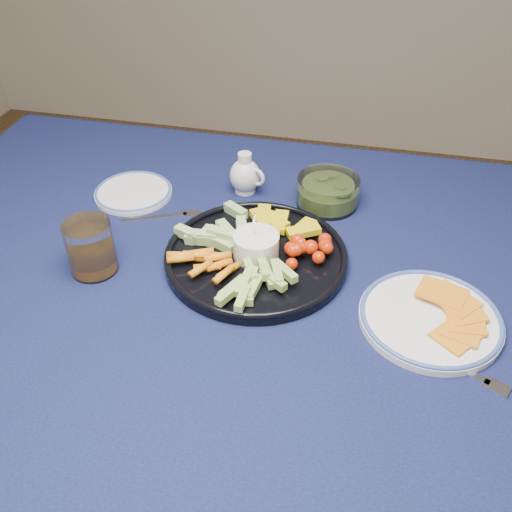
% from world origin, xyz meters
% --- Properties ---
extents(dining_table, '(1.67, 1.07, 0.75)m').
position_xyz_m(dining_table, '(0.00, 0.00, 0.66)').
color(dining_table, '#4F2A1A').
rests_on(dining_table, ground).
extents(crudite_platter, '(0.35, 0.35, 0.11)m').
position_xyz_m(crudite_platter, '(-0.06, 0.04, 0.77)').
color(crudite_platter, black).
rests_on(crudite_platter, dining_table).
extents(creamer_pitcher, '(0.08, 0.07, 0.09)m').
position_xyz_m(creamer_pitcher, '(-0.14, 0.28, 0.79)').
color(creamer_pitcher, silver).
rests_on(creamer_pitcher, dining_table).
extents(pickle_bowl, '(0.13, 0.13, 0.06)m').
position_xyz_m(pickle_bowl, '(0.05, 0.26, 0.77)').
color(pickle_bowl, white).
rests_on(pickle_bowl, dining_table).
extents(cheese_plate, '(0.24, 0.24, 0.03)m').
position_xyz_m(cheese_plate, '(0.26, -0.06, 0.76)').
color(cheese_plate, white).
rests_on(cheese_plate, dining_table).
extents(juice_tumbler, '(0.09, 0.09, 0.10)m').
position_xyz_m(juice_tumbler, '(-0.35, -0.05, 0.79)').
color(juice_tumbler, white).
rests_on(juice_tumbler, dining_table).
extents(fork_left, '(0.16, 0.08, 0.00)m').
position_xyz_m(fork_left, '(-0.28, 0.14, 0.75)').
color(fork_left, white).
rests_on(fork_left, dining_table).
extents(fork_right, '(0.17, 0.09, 0.00)m').
position_xyz_m(fork_right, '(0.31, -0.15, 0.75)').
color(fork_right, white).
rests_on(fork_right, dining_table).
extents(side_plate_extra, '(0.17, 0.17, 0.01)m').
position_xyz_m(side_plate_extra, '(-0.38, 0.20, 0.75)').
color(side_plate_extra, white).
rests_on(side_plate_extra, dining_table).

